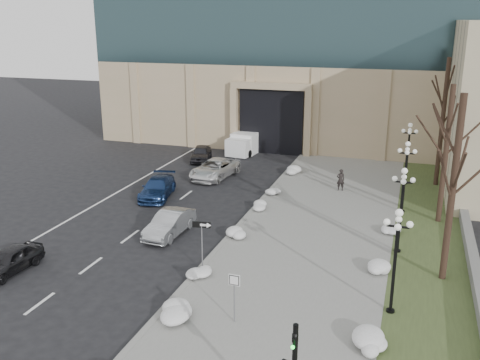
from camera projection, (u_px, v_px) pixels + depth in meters
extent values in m
plane|color=black|center=(151.00, 358.00, 19.88)|extent=(160.00, 160.00, 0.00)
cube|color=gray|center=(314.00, 231.00, 31.54)|extent=(9.00, 40.00, 0.12)
cube|color=gray|center=(242.00, 222.00, 32.89)|extent=(0.30, 40.00, 0.14)
cube|color=#374321|center=(430.00, 245.00, 29.60)|extent=(4.00, 40.00, 0.10)
cube|color=slate|center=(467.00, 232.00, 30.73)|extent=(0.50, 30.00, 0.70)
cube|color=tan|center=(314.00, 97.00, 57.50)|extent=(40.00, 20.00, 8.00)
cube|color=black|center=(274.00, 120.00, 50.21)|extent=(6.00, 2.50, 6.00)
cube|color=tan|center=(271.00, 86.00, 47.98)|extent=(7.50, 0.60, 0.60)
cube|color=tan|center=(234.00, 120.00, 49.99)|extent=(0.60, 0.60, 6.00)
cube|color=tan|center=(308.00, 125.00, 47.89)|extent=(0.60, 0.60, 6.00)
imported|color=black|center=(10.00, 260.00, 26.47)|extent=(1.75, 3.79, 1.26)
imported|color=#96999C|center=(170.00, 224.00, 30.98)|extent=(1.68, 4.30, 1.39)
imported|color=navy|center=(157.00, 188.00, 37.60)|extent=(2.87, 4.99, 1.36)
imported|color=silver|center=(215.00, 169.00, 42.22)|extent=(3.10, 5.48, 1.45)
imported|color=#2A292E|center=(201.00, 153.00, 47.32)|extent=(2.49, 4.20, 1.34)
imported|color=black|center=(341.00, 180.00, 38.67)|extent=(0.68, 0.56, 1.60)
cube|color=white|center=(251.00, 140.00, 51.07)|extent=(2.60, 5.06, 1.95)
cube|color=white|center=(239.00, 147.00, 48.54)|extent=(2.19, 1.75, 1.56)
cylinder|color=black|center=(230.00, 152.00, 49.24)|extent=(0.31, 0.70, 0.68)
cylinder|color=black|center=(249.00, 154.00, 48.49)|extent=(0.31, 0.70, 0.68)
cylinder|color=black|center=(247.00, 142.00, 52.92)|extent=(0.31, 0.70, 0.68)
cylinder|color=black|center=(266.00, 144.00, 52.17)|extent=(0.31, 0.70, 0.68)
cylinder|color=slate|center=(202.00, 247.00, 26.47)|extent=(0.06, 0.06, 2.53)
cube|color=black|center=(202.00, 225.00, 26.13)|extent=(0.92, 0.19, 0.31)
cube|color=white|center=(204.00, 225.00, 26.09)|extent=(0.43, 0.08, 0.12)
cone|color=white|center=(209.00, 225.00, 26.05)|extent=(0.25, 0.28, 0.25)
cylinder|color=slate|center=(234.00, 300.00, 21.77)|extent=(0.06, 0.06, 2.21)
cube|color=white|center=(234.00, 280.00, 21.51)|extent=(0.48, 0.06, 0.48)
cube|color=black|center=(234.00, 280.00, 21.49)|extent=(0.42, 0.03, 0.42)
cube|color=white|center=(234.00, 280.00, 21.48)|extent=(0.36, 0.02, 0.36)
imported|color=black|center=(295.00, 346.00, 15.00)|extent=(0.38, 0.90, 0.18)
sphere|color=#19E533|center=(293.00, 347.00, 14.86)|extent=(0.12, 0.12, 0.12)
ellipsoid|color=silver|center=(173.00, 311.00, 22.49)|extent=(1.10, 1.60, 0.36)
ellipsoid|color=silver|center=(201.00, 272.00, 25.93)|extent=(1.10, 1.60, 0.36)
ellipsoid|color=silver|center=(240.00, 235.00, 30.33)|extent=(1.10, 1.60, 0.36)
ellipsoid|color=silver|center=(260.00, 207.00, 34.88)|extent=(1.10, 1.60, 0.36)
ellipsoid|color=silver|center=(276.00, 191.00, 38.09)|extent=(1.10, 1.60, 0.36)
ellipsoid|color=silver|center=(292.00, 172.00, 42.95)|extent=(1.10, 1.60, 0.36)
ellipsoid|color=silver|center=(367.00, 346.00, 20.07)|extent=(1.10, 1.60, 0.36)
ellipsoid|color=silver|center=(381.00, 270.00, 26.17)|extent=(1.10, 1.60, 0.36)
ellipsoid|color=silver|center=(386.00, 232.00, 30.80)|extent=(1.10, 1.60, 0.36)
cylinder|color=black|center=(390.00, 312.00, 22.82)|extent=(0.36, 0.36, 0.20)
cylinder|color=black|center=(394.00, 271.00, 22.27)|extent=(0.14, 0.14, 4.00)
cylinder|color=black|center=(398.00, 227.00, 21.69)|extent=(0.10, 0.90, 0.10)
cylinder|color=black|center=(398.00, 227.00, 21.69)|extent=(0.90, 0.10, 0.10)
sphere|color=white|center=(399.00, 213.00, 21.52)|extent=(0.32, 0.32, 0.32)
sphere|color=white|center=(410.00, 224.00, 21.51)|extent=(0.28, 0.28, 0.28)
sphere|color=white|center=(387.00, 222.00, 21.78)|extent=(0.28, 0.28, 0.28)
sphere|color=white|center=(399.00, 219.00, 22.06)|extent=(0.28, 0.28, 0.28)
sphere|color=white|center=(398.00, 227.00, 21.24)|extent=(0.28, 0.28, 0.28)
cylinder|color=black|center=(397.00, 251.00, 28.73)|extent=(0.36, 0.36, 0.20)
cylinder|color=black|center=(400.00, 218.00, 28.18)|extent=(0.14, 0.14, 4.00)
cylinder|color=black|center=(404.00, 182.00, 27.60)|extent=(0.10, 0.90, 0.10)
cylinder|color=black|center=(404.00, 182.00, 27.60)|extent=(0.90, 0.10, 0.10)
sphere|color=white|center=(405.00, 171.00, 27.42)|extent=(0.32, 0.32, 0.32)
sphere|color=white|center=(413.00, 180.00, 27.42)|extent=(0.28, 0.28, 0.28)
sphere|color=white|center=(395.00, 179.00, 27.69)|extent=(0.28, 0.28, 0.28)
sphere|color=white|center=(404.00, 177.00, 27.96)|extent=(0.28, 0.28, 0.28)
sphere|color=white|center=(404.00, 182.00, 27.15)|extent=(0.28, 0.28, 0.28)
cylinder|color=black|center=(402.00, 212.00, 34.64)|extent=(0.36, 0.36, 0.20)
cylinder|color=black|center=(404.00, 184.00, 34.09)|extent=(0.14, 0.14, 4.00)
cylinder|color=black|center=(407.00, 153.00, 33.51)|extent=(0.10, 0.90, 0.10)
cylinder|color=black|center=(407.00, 153.00, 33.51)|extent=(0.90, 0.10, 0.10)
sphere|color=white|center=(408.00, 144.00, 33.33)|extent=(0.32, 0.32, 0.32)
sphere|color=white|center=(415.00, 152.00, 33.33)|extent=(0.28, 0.28, 0.28)
sphere|color=white|center=(400.00, 150.00, 33.60)|extent=(0.28, 0.28, 0.28)
sphere|color=white|center=(408.00, 149.00, 33.87)|extent=(0.28, 0.28, 0.28)
sphere|color=white|center=(407.00, 153.00, 33.05)|extent=(0.28, 0.28, 0.28)
cylinder|color=black|center=(405.00, 184.00, 40.54)|extent=(0.36, 0.36, 0.20)
cylinder|color=black|center=(407.00, 159.00, 39.99)|extent=(0.14, 0.14, 4.00)
cylinder|color=black|center=(410.00, 133.00, 39.42)|extent=(0.10, 0.90, 0.10)
cylinder|color=black|center=(410.00, 133.00, 39.42)|extent=(0.90, 0.10, 0.10)
sphere|color=white|center=(410.00, 125.00, 39.24)|extent=(0.32, 0.32, 0.32)
sphere|color=white|center=(416.00, 132.00, 39.24)|extent=(0.28, 0.28, 0.28)
sphere|color=white|center=(403.00, 131.00, 39.51)|extent=(0.28, 0.28, 0.28)
sphere|color=white|center=(410.00, 130.00, 39.78)|extent=(0.28, 0.28, 0.28)
sphere|color=white|center=(410.00, 132.00, 38.96)|extent=(0.28, 0.28, 0.28)
cylinder|color=black|center=(452.00, 191.00, 24.52)|extent=(0.32, 0.32, 9.00)
cylinder|color=black|center=(445.00, 156.00, 31.87)|extent=(0.32, 0.32, 8.50)
cylinder|color=black|center=(442.00, 124.00, 38.99)|extent=(0.32, 0.32, 9.50)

